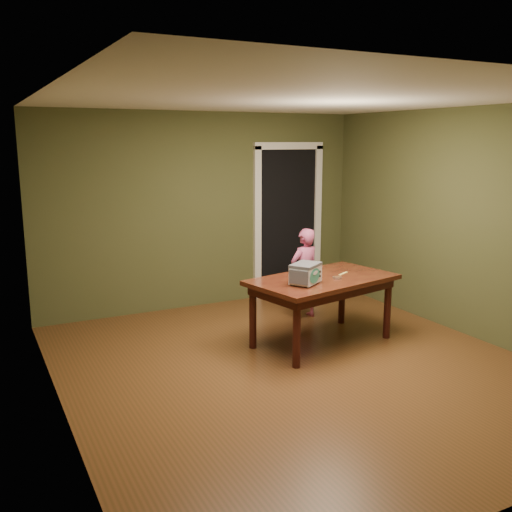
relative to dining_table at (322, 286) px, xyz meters
The scene contains 8 objects.
floor 1.00m from the dining_table, 140.34° to the right, with size 5.00×5.00×0.00m, color brown.
room_shell 1.30m from the dining_table, 140.34° to the right, with size 4.52×5.02×2.61m.
doorway 2.44m from the dining_table, 72.72° to the left, with size 1.10×0.66×2.25m.
dining_table is the anchor object (origin of this frame).
toy_oven 0.41m from the dining_table, 154.05° to the right, with size 0.41×0.38×0.22m.
baking_pan 0.20m from the dining_table, 44.68° to the right, with size 0.10×0.10×0.02m.
spatula 0.33m from the dining_table, ahead, with size 0.18×0.03×0.01m, color #FFE96E.
child 0.95m from the dining_table, 70.24° to the left, with size 0.42×0.28×1.15m, color #BF4E7C.
Camera 1 is at (-2.83, -4.58, 2.23)m, focal length 40.00 mm.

